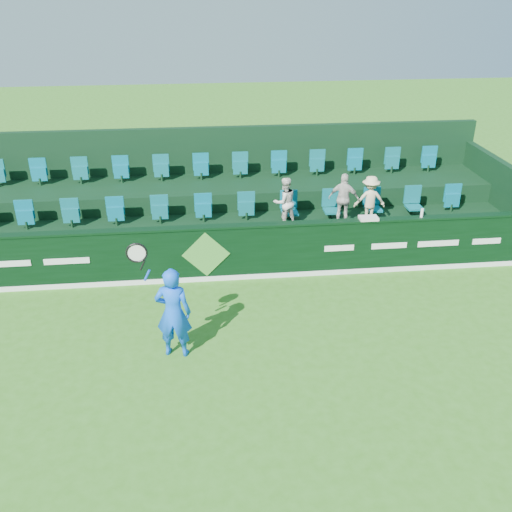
{
  "coord_description": "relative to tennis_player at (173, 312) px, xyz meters",
  "views": [
    {
      "loc": [
        -0.11,
        -7.78,
        6.5
      ],
      "look_at": [
        1.03,
        2.8,
        1.15
      ],
      "focal_mm": 40.0,
      "sensor_mm": 36.0,
      "label": 1
    }
  ],
  "objects": [
    {
      "name": "stand_tier_back",
      "position": [
        0.67,
        5.85,
        -0.27
      ],
      "size": [
        16.0,
        1.8,
        1.3
      ],
      "primitive_type": "cube",
      "color": "black",
      "rests_on": "ground"
    },
    {
      "name": "sponsor_hoarding",
      "position": [
        0.68,
        2.85,
        -0.25
      ],
      "size": [
        16.0,
        0.25,
        1.35
      ],
      "color": "black",
      "rests_on": "ground"
    },
    {
      "name": "tennis_player",
      "position": [
        0.0,
        0.0,
        0.0
      ],
      "size": [
        1.15,
        0.54,
        2.45
      ],
      "color": "blue",
      "rests_on": "ground"
    },
    {
      "name": "spectator_middle",
      "position": [
        4.14,
        3.97,
        0.52
      ],
      "size": [
        0.82,
        0.57,
        1.29
      ],
      "primitive_type": "imported",
      "rotation": [
        0.0,
        0.0,
        2.76
      ],
      "color": "beige",
      "rests_on": "stand_tier_front"
    },
    {
      "name": "seat_row_back",
      "position": [
        0.67,
        6.15,
        0.68
      ],
      "size": [
        13.5,
        0.5,
        0.6
      ],
      "primitive_type": "cube",
      "color": "#056378",
      "rests_on": "stand_tier_back"
    },
    {
      "name": "seat_row_front",
      "position": [
        0.67,
        4.35,
        0.18
      ],
      "size": [
        13.5,
        0.5,
        0.6
      ],
      "primitive_type": "cube",
      "color": "#056378",
      "rests_on": "stand_tier_front"
    },
    {
      "name": "drinks_bottle",
      "position": [
        5.71,
        2.85,
        0.53
      ],
      "size": [
        0.07,
        0.07,
        0.21
      ],
      "primitive_type": "cylinder",
      "color": "white",
      "rests_on": "sponsor_hoarding"
    },
    {
      "name": "spectator_left",
      "position": [
        2.66,
        3.97,
        0.5
      ],
      "size": [
        0.73,
        0.64,
        1.24
      ],
      "primitive_type": "imported",
      "rotation": [
        0.0,
        0.0,
        3.48
      ],
      "color": "silver",
      "rests_on": "stand_tier_front"
    },
    {
      "name": "towel",
      "position": [
        4.44,
        2.85,
        0.46
      ],
      "size": [
        0.43,
        0.28,
        0.06
      ],
      "primitive_type": "cube",
      "color": "silver",
      "rests_on": "sponsor_hoarding"
    },
    {
      "name": "stand_tier_front",
      "position": [
        0.67,
        3.95,
        -0.52
      ],
      "size": [
        16.0,
        2.0,
        0.8
      ],
      "primitive_type": "cube",
      "color": "black",
      "rests_on": "ground"
    },
    {
      "name": "stand_rear",
      "position": [
        0.67,
        6.3,
        0.3
      ],
      "size": [
        16.0,
        4.1,
        2.6
      ],
      "color": "black",
      "rests_on": "ground"
    },
    {
      "name": "ground",
      "position": [
        0.67,
        -1.15,
        -0.92
      ],
      "size": [
        60.0,
        60.0,
        0.0
      ],
      "primitive_type": "plane",
      "color": "#326D1A",
      "rests_on": "ground"
    },
    {
      "name": "spectator_right",
      "position": [
        4.8,
        3.97,
        0.48
      ],
      "size": [
        0.81,
        0.51,
        1.2
      ],
      "primitive_type": "imported",
      "rotation": [
        0.0,
        0.0,
        3.05
      ],
      "color": "beige",
      "rests_on": "stand_tier_front"
    }
  ]
}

